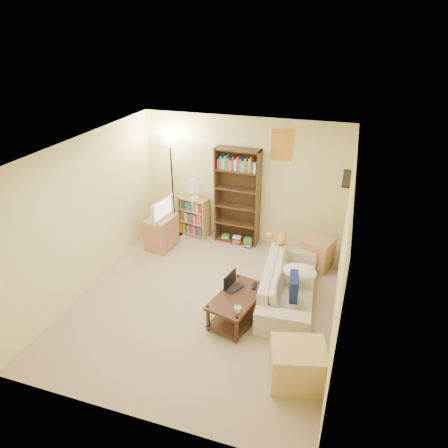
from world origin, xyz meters
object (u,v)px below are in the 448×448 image
at_px(floor_lamp, 171,161).
at_px(mug, 238,310).
at_px(tall_bookshelf, 237,195).
at_px(tv_stand, 162,233).
at_px(sofa, 289,284).
at_px(short_bookshelf, 194,217).
at_px(coffee_table, 237,304).
at_px(side_table, 317,253).
at_px(television, 160,209).
at_px(end_cabinet, 297,365).
at_px(desk_fan, 194,189).
at_px(tabby_cat, 280,238).
at_px(laptop, 238,289).

bearing_deg(floor_lamp, mug, -50.93).
bearing_deg(tall_bookshelf, tv_stand, -150.29).
bearing_deg(sofa, tall_bookshelf, 35.88).
height_order(mug, short_bookshelf, short_bookshelf).
distance_m(coffee_table, side_table, 2.09).
xyz_separation_m(coffee_table, mug, (0.10, -0.36, 0.20)).
distance_m(mug, side_table, 2.39).
xyz_separation_m(tv_stand, television, (0.00, 0.00, 0.52)).
height_order(tall_bookshelf, end_cabinet, tall_bookshelf).
xyz_separation_m(tall_bookshelf, desk_fan, (-0.89, -0.04, 0.04)).
relative_size(coffee_table, tv_stand, 1.69).
distance_m(tv_stand, short_bookshelf, 0.81).
relative_size(tabby_cat, floor_lamp, 0.23).
height_order(tv_stand, floor_lamp, floor_lamp).
bearing_deg(tall_bookshelf, desk_fan, -174.71).
height_order(television, tall_bookshelf, tall_bookshelf).
height_order(television, floor_lamp, floor_lamp).
relative_size(coffee_table, end_cabinet, 1.67).
relative_size(short_bookshelf, end_cabinet, 1.27).
bearing_deg(tabby_cat, end_cabinet, -73.89).
distance_m(tv_stand, floor_lamp, 1.42).
bearing_deg(laptop, mug, -139.92).
height_order(tall_bookshelf, short_bookshelf, tall_bookshelf).
xyz_separation_m(tall_bookshelf, floor_lamp, (-1.32, -0.11, 0.59)).
distance_m(television, tall_bookshelf, 1.52).
bearing_deg(laptop, floor_lamp, 68.29).
height_order(coffee_table, tall_bookshelf, tall_bookshelf).
distance_m(tabby_cat, side_table, 0.83).
relative_size(tall_bookshelf, desk_fan, 4.54).
bearing_deg(desk_fan, coffee_table, -55.65).
bearing_deg(coffee_table, desk_fan, 137.71).
relative_size(mug, tv_stand, 0.21).
distance_m(tv_stand, television, 0.52).
relative_size(mug, short_bookshelf, 0.16).
bearing_deg(sofa, mug, 150.12).
distance_m(sofa, coffee_table, 0.98).
height_order(tabby_cat, laptop, tabby_cat).
xyz_separation_m(sofa, tall_bookshelf, (-1.32, 1.60, 0.73)).
height_order(television, short_bookshelf, television).
relative_size(tabby_cat, mug, 3.54).
xyz_separation_m(desk_fan, end_cabinet, (2.59, -3.19, -0.79)).
bearing_deg(laptop, tv_stand, 77.89).
bearing_deg(laptop, short_bookshelf, 60.74).
height_order(tabby_cat, side_table, tabby_cat).
distance_m(sofa, short_bookshelf, 2.77).
height_order(tv_stand, side_table, tv_stand).
height_order(television, desk_fan, desk_fan).
bearing_deg(side_table, television, -176.07).
bearing_deg(tall_bookshelf, floor_lamp, -172.68).
bearing_deg(television, desk_fan, -26.63).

